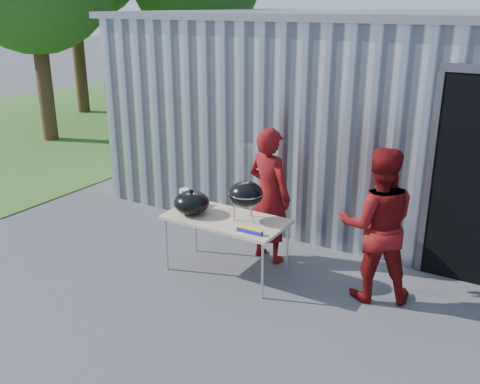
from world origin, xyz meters
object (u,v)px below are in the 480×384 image
Objects in this scene: person_cook at (269,195)px; person_bystander at (377,225)px; folding_table at (226,221)px; kettle_grill at (246,187)px.

person_bystander is (1.50, -0.25, 0.00)m from person_cook.
folding_table is 0.84× the size of person_bystander.
kettle_grill reaches higher than folding_table.
person_bystander is (1.75, 0.39, 0.18)m from folding_table.
person_cook is (0.25, 0.65, 0.18)m from folding_table.
person_cook reaches higher than folding_table.
folding_table is at bearing 81.55° from person_cook.
folding_table is 1.80m from person_bystander.
person_bystander is at bearing 12.67° from folding_table.
person_bystander is at bearing -176.82° from person_cook.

